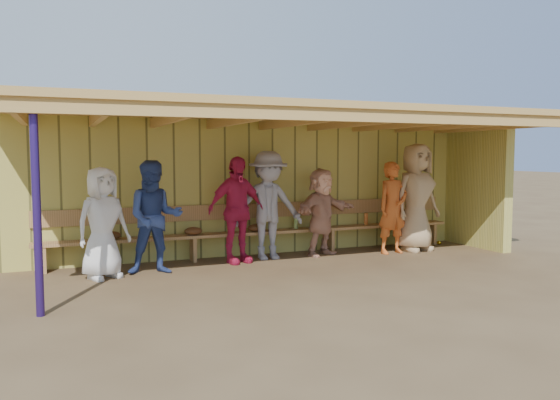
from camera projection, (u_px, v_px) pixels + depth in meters
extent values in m
plane|color=brown|center=(288.00, 267.00, 8.72)|extent=(90.00, 90.00, 0.00)
imported|color=white|center=(103.00, 223.00, 7.87)|extent=(0.93, 0.80, 1.62)
imported|color=#314688|center=(155.00, 217.00, 8.18)|extent=(0.92, 0.76, 1.71)
imported|color=#CE214B|center=(236.00, 210.00, 9.00)|extent=(1.11, 0.67, 1.77)
imported|color=gray|center=(268.00, 205.00, 9.33)|extent=(1.21, 0.72, 1.86)
imported|color=#E19F7E|center=(321.00, 212.00, 9.70)|extent=(1.51, 1.01, 1.56)
imported|color=#C7571F|center=(393.00, 208.00, 9.89)|extent=(0.63, 0.44, 1.67)
imported|color=tan|center=(416.00, 197.00, 10.14)|extent=(1.07, 0.79, 2.00)
cube|color=#BFB451|center=(259.00, 188.00, 9.86)|extent=(8.60, 0.20, 2.40)
cube|color=#BFB451|center=(477.00, 185.00, 10.62)|extent=(0.20, 1.62, 2.40)
cube|color=tan|center=(288.00, 113.00, 8.52)|extent=(8.80, 3.20, 0.10)
cube|color=tan|center=(334.00, 114.00, 7.14)|extent=(8.80, 0.10, 0.18)
cube|color=tan|center=(20.00, 115.00, 7.09)|extent=(0.08, 3.00, 0.16)
cube|color=tan|center=(97.00, 117.00, 7.45)|extent=(0.08, 3.00, 0.16)
cube|color=tan|center=(167.00, 118.00, 7.81)|extent=(0.08, 3.00, 0.16)
cube|color=tan|center=(230.00, 120.00, 8.17)|extent=(0.08, 3.00, 0.16)
cube|color=tan|center=(288.00, 122.00, 8.53)|extent=(0.08, 3.00, 0.16)
cube|color=tan|center=(342.00, 123.00, 8.89)|extent=(0.08, 3.00, 0.16)
cube|color=tan|center=(391.00, 124.00, 9.25)|extent=(0.08, 3.00, 0.16)
cube|color=tan|center=(437.00, 125.00, 9.61)|extent=(0.08, 3.00, 0.16)
cube|color=tan|center=(479.00, 126.00, 9.97)|extent=(0.08, 3.00, 0.16)
cylinder|color=navy|center=(37.00, 209.00, 5.97)|extent=(0.09, 0.09, 2.40)
cube|color=#AD7F4A|center=(265.00, 232.00, 9.66)|extent=(7.60, 0.32, 0.05)
cube|color=#AD7F4A|center=(262.00, 210.00, 9.78)|extent=(7.60, 0.04, 0.26)
cube|color=#AD7F4A|center=(44.00, 259.00, 8.32)|extent=(0.06, 0.29, 0.40)
cube|color=#AD7F4A|center=(193.00, 249.00, 9.19)|extent=(0.06, 0.29, 0.40)
cube|color=#AD7F4A|center=(330.00, 240.00, 10.17)|extent=(0.06, 0.29, 0.40)
cube|color=#AD7F4A|center=(431.00, 234.00, 11.04)|extent=(0.06, 0.29, 0.40)
cylinder|color=orange|center=(389.00, 228.00, 10.41)|extent=(0.13, 0.41, 0.80)
sphere|color=gold|center=(439.00, 243.00, 10.89)|extent=(0.08, 0.08, 0.08)
ellipsoid|color=#593319|center=(111.00, 236.00, 8.62)|extent=(0.30, 0.24, 0.14)
ellipsoid|color=#593319|center=(193.00, 231.00, 9.12)|extent=(0.30, 0.24, 0.14)
ellipsoid|color=#593319|center=(256.00, 228.00, 9.54)|extent=(0.30, 0.24, 0.14)
cylinder|color=#A3CA65|center=(296.00, 223.00, 9.93)|extent=(0.07, 0.07, 0.22)
cylinder|color=orange|center=(366.00, 219.00, 10.49)|extent=(0.07, 0.07, 0.22)
cylinder|color=#7BBA5D|center=(415.00, 244.00, 10.30)|extent=(0.07, 0.07, 0.22)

